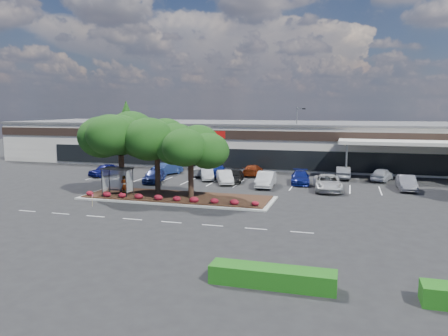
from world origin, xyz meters
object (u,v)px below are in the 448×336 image
(light_pole, at_px, (297,142))
(car_0, at_px, (105,170))
(survey_stake, at_px, (92,199))
(car_1, at_px, (154,176))

(light_pole, relative_size, car_0, 1.95)
(car_0, bearing_deg, survey_stake, -44.86)
(survey_stake, bearing_deg, car_1, 91.28)
(light_pole, distance_m, survey_stake, 32.38)
(light_pole, bearing_deg, survey_stake, -115.78)
(car_1, bearing_deg, survey_stake, -101.36)
(survey_stake, height_order, car_1, car_1)
(survey_stake, bearing_deg, light_pole, 64.22)
(car_1, bearing_deg, car_0, 150.03)
(light_pole, xyz_separation_m, survey_stake, (-14.02, -29.03, -3.07))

